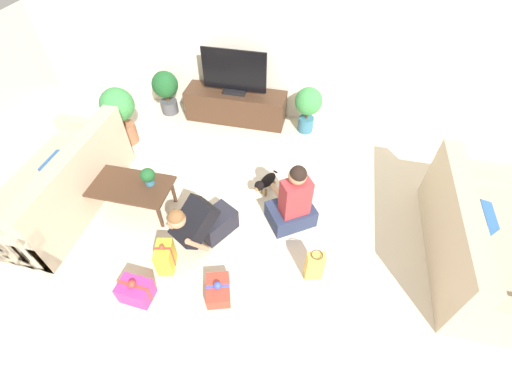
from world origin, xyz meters
The scene contains 18 objects.
ground_plane centered at (0.00, 0.00, 0.00)m, with size 16.00×16.00×0.00m, color beige.
wall_back centered at (0.00, 2.63, 1.30)m, with size 8.40×0.06×2.60m.
sofa_left centered at (-2.38, 0.12, 0.30)m, with size 0.94×1.91×0.87m.
sofa_right centered at (2.38, 0.37, 0.30)m, with size 0.94×1.91×0.87m.
coffee_table centered at (-1.56, 0.23, 0.36)m, with size 1.08×0.53×0.40m.
tv_console centered at (-0.79, 2.34, 0.24)m, with size 1.56×0.44×0.49m.
tv centered at (-0.79, 2.34, 0.79)m, with size 0.97×0.20×0.67m.
potted_plant_back_right centered at (0.35, 2.29, 0.46)m, with size 0.40×0.40×0.72m.
potted_plant_corner_left centered at (-2.23, 1.43, 0.54)m, with size 0.47×0.47×0.87m.
potted_plant_back_left centered at (-1.92, 2.29, 0.43)m, with size 0.41×0.41×0.71m.
person_kneeling centered at (-0.52, -0.06, 0.33)m, with size 0.65×0.81×0.77m.
person_sitting centered at (0.41, 0.43, 0.34)m, with size 0.65×0.63×0.93m.
dog centered at (0.01, 0.84, 0.19)m, with size 0.26×0.42×0.29m.
gift_box_a centered at (-0.17, -0.66, 0.08)m, with size 0.32×0.39×0.22m.
gift_box_b centered at (-0.81, -0.47, 0.17)m, with size 0.22×0.29×0.39m.
gift_box_c centered at (-0.96, -0.87, 0.12)m, with size 0.33×0.24×0.30m.
gift_bag_a centered at (0.75, -0.24, 0.20)m, with size 0.20×0.15×0.42m.
tabletop_plant centered at (-1.28, 0.31, 0.52)m, with size 0.17×0.17×0.22m.
Camera 1 is at (0.57, -2.16, 3.30)m, focal length 24.00 mm.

